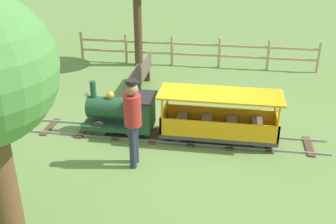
% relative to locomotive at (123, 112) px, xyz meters
% --- Properties ---
extents(ground_plane, '(60.00, 60.00, 0.00)m').
position_rel_locomotive_xyz_m(ground_plane, '(0.00, -1.06, -0.48)').
color(ground_plane, '#608442').
extents(track, '(0.76, 6.05, 0.04)m').
position_rel_locomotive_xyz_m(track, '(0.00, -1.03, -0.47)').
color(track, gray).
rests_on(track, ground_plane).
extents(locomotive, '(0.72, 1.45, 1.07)m').
position_rel_locomotive_xyz_m(locomotive, '(0.00, 0.00, 0.00)').
color(locomotive, '#1E472D').
rests_on(locomotive, ground_plane).
extents(passenger_car, '(0.82, 2.35, 0.97)m').
position_rel_locomotive_xyz_m(passenger_car, '(0.00, -1.93, -0.06)').
color(passenger_car, '#3F3F3F').
rests_on(passenger_car, ground_plane).
extents(conductor_person, '(0.30, 0.30, 1.62)m').
position_rel_locomotive_xyz_m(conductor_person, '(-1.13, -0.49, 0.47)').
color(conductor_person, '#282D47').
rests_on(conductor_person, ground_plane).
extents(park_bench, '(1.31, 0.42, 0.82)m').
position_rel_locomotive_xyz_m(park_bench, '(2.46, 0.17, -0.07)').
color(park_bench, brown).
rests_on(park_bench, ground_plane).
extents(fence_section, '(0.08, 7.13, 0.90)m').
position_rel_locomotive_xyz_m(fence_section, '(4.47, -1.03, 0.00)').
color(fence_section, tan).
rests_on(fence_section, ground_plane).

